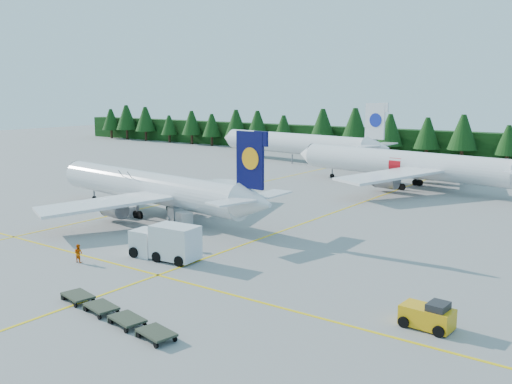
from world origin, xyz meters
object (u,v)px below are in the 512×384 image
Objects in this scene: airliner_red at (397,164)px; service_truck at (165,242)px; baggage_tug at (428,316)px; airstairs at (123,207)px; airliner_navy at (144,187)px.

airliner_red reaches higher than service_truck.
airstairs is at bearing 168.18° from baggage_tug.
airstairs is 0.96× the size of service_truck.
airstairs is 1.97× the size of baggage_tug.
airliner_navy is 40.69m from baggage_tug.
airliner_navy is 19.46m from service_truck.
airliner_navy is 0.91× the size of airliner_red.
airliner_red is at bearing 72.33° from airstairs.
airstairs is 19.58m from service_truck.
airstairs reaches higher than baggage_tug.
airliner_red reaches higher than airstairs.
airliner_red reaches higher than airliner_navy.
airliner_navy is 5.51× the size of service_truck.
airliner_navy is 3.40m from airstairs.
airliner_navy reaches higher than baggage_tug.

